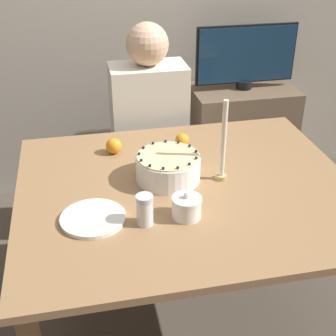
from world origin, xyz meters
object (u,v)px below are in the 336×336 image
Objects in this scene: candle at (223,147)px; sugar_shaker at (145,210)px; cake at (168,167)px; sugar_bowl at (187,207)px; tv_monitor at (246,56)px; person_man_blue_shirt at (150,150)px.

sugar_shaker is at bearing -146.08° from candle.
sugar_bowl is (0.01, -0.27, -0.01)m from cake.
candle is 0.54× the size of tv_monitor.
cake is 0.41× the size of tv_monitor.
person_man_blue_shirt is (-0.17, 0.74, -0.37)m from candle.
cake is 0.75m from person_man_blue_shirt.
sugar_shaker is 0.34× the size of candle.
cake is at bearing 92.25° from sugar_bowl.
person_man_blue_shirt reaches higher than tv_monitor.
tv_monitor is at bearing 65.70° from candle.
sugar_shaker is 0.18× the size of tv_monitor.
tv_monitor is (0.72, 1.08, 0.11)m from cake.
person_man_blue_shirt reaches higher than sugar_shaker.
person_man_blue_shirt is at bearing -150.50° from tv_monitor.
sugar_bowl is 1.54m from tv_monitor.
candle is (0.21, -0.05, 0.09)m from cake.
person_man_blue_shirt is at bearing 86.74° from cake.
sugar_shaker is (-0.14, -0.29, 0.00)m from cake.
person_man_blue_shirt reaches higher than cake.
candle is 0.84m from person_man_blue_shirt.
cake is at bearing 63.45° from sugar_shaker.
candle is at bearing -114.30° from tv_monitor.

